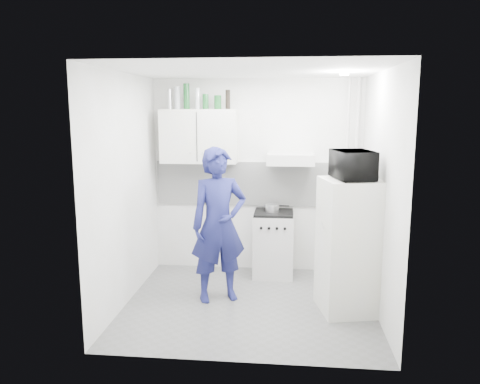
# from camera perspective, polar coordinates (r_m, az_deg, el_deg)

# --- Properties ---
(floor) EXTENTS (2.80, 2.80, 0.00)m
(floor) POSITION_cam_1_polar(r_m,az_deg,el_deg) (5.50, 1.09, -13.52)
(floor) COLOR #5E5E5C
(floor) RESTS_ON ground
(ceiling) EXTENTS (2.80, 2.80, 0.00)m
(ceiling) POSITION_cam_1_polar(r_m,az_deg,el_deg) (5.06, 1.19, 14.60)
(ceiling) COLOR white
(ceiling) RESTS_ON wall_back
(wall_back) EXTENTS (2.80, 0.00, 2.80)m
(wall_back) POSITION_cam_1_polar(r_m,az_deg,el_deg) (6.35, 2.05, 1.91)
(wall_back) COLOR white
(wall_back) RESTS_ON floor
(wall_left) EXTENTS (0.00, 2.60, 2.60)m
(wall_left) POSITION_cam_1_polar(r_m,az_deg,el_deg) (5.41, -13.79, 0.20)
(wall_left) COLOR white
(wall_left) RESTS_ON floor
(wall_right) EXTENTS (0.00, 2.60, 2.60)m
(wall_right) POSITION_cam_1_polar(r_m,az_deg,el_deg) (5.20, 16.71, -0.33)
(wall_right) COLOR white
(wall_right) RESTS_ON floor
(person) EXTENTS (0.77, 0.65, 1.78)m
(person) POSITION_cam_1_polar(r_m,az_deg,el_deg) (5.37, -2.60, -4.04)
(person) COLOR navy
(person) RESTS_ON floor
(stove) EXTENTS (0.52, 0.52, 0.84)m
(stove) POSITION_cam_1_polar(r_m,az_deg,el_deg) (6.28, 4.08, -6.42)
(stove) COLOR silver
(stove) RESTS_ON floor
(fridge) EXTENTS (0.72, 0.72, 1.47)m
(fridge) POSITION_cam_1_polar(r_m,az_deg,el_deg) (5.25, 13.23, -6.43)
(fridge) COLOR #EBEACF
(fridge) RESTS_ON floor
(stove_top) EXTENTS (0.50, 0.50, 0.03)m
(stove_top) POSITION_cam_1_polar(r_m,az_deg,el_deg) (6.17, 4.13, -2.55)
(stove_top) COLOR black
(stove_top) RESTS_ON stove
(saucepan) EXTENTS (0.18, 0.18, 0.10)m
(saucepan) POSITION_cam_1_polar(r_m,az_deg,el_deg) (6.16, 3.95, -1.94)
(saucepan) COLOR silver
(saucepan) RESTS_ON stove_top
(microwave) EXTENTS (0.61, 0.48, 0.30)m
(microwave) POSITION_cam_1_polar(r_m,az_deg,el_deg) (5.07, 13.63, 3.23)
(microwave) COLOR black
(microwave) RESTS_ON fridge
(bottle_a) EXTENTS (0.06, 0.06, 0.26)m
(bottle_a) POSITION_cam_1_polar(r_m,az_deg,el_deg) (6.29, -8.59, 11.12)
(bottle_a) COLOR silver
(bottle_a) RESTS_ON upper_cabinet
(bottle_b) EXTENTS (0.07, 0.07, 0.29)m
(bottle_b) POSITION_cam_1_polar(r_m,az_deg,el_deg) (6.27, -7.65, 11.30)
(bottle_b) COLOR #B2B7BC
(bottle_b) RESTS_ON upper_cabinet
(bottle_c) EXTENTS (0.08, 0.08, 0.33)m
(bottle_c) POSITION_cam_1_polar(r_m,az_deg,el_deg) (6.24, -6.54, 11.51)
(bottle_c) COLOR #144C1E
(bottle_c) RESTS_ON upper_cabinet
(bottle_d) EXTENTS (0.06, 0.06, 0.27)m
(bottle_d) POSITION_cam_1_polar(r_m,az_deg,el_deg) (6.21, -5.21, 11.26)
(bottle_d) COLOR #B2B7BC
(bottle_d) RESTS_ON upper_cabinet
(canister_a) EXTENTS (0.08, 0.08, 0.19)m
(canister_a) POSITION_cam_1_polar(r_m,az_deg,el_deg) (6.19, -4.22, 10.94)
(canister_a) COLOR #144C1E
(canister_a) RESTS_ON upper_cabinet
(canister_b) EXTENTS (0.09, 0.09, 0.18)m
(canister_b) POSITION_cam_1_polar(r_m,az_deg,el_deg) (6.17, -2.73, 10.87)
(canister_b) COLOR #144C1E
(canister_b) RESTS_ON upper_cabinet
(bottle_e) EXTENTS (0.06, 0.06, 0.25)m
(bottle_e) POSITION_cam_1_polar(r_m,az_deg,el_deg) (6.15, -1.49, 11.21)
(bottle_e) COLOR black
(bottle_e) RESTS_ON upper_cabinet
(upper_cabinet) EXTENTS (1.00, 0.35, 0.70)m
(upper_cabinet) POSITION_cam_1_polar(r_m,az_deg,el_deg) (6.22, -4.98, 6.80)
(upper_cabinet) COLOR #EBEACF
(upper_cabinet) RESTS_ON wall_back
(range_hood) EXTENTS (0.60, 0.50, 0.14)m
(range_hood) POSITION_cam_1_polar(r_m,az_deg,el_deg) (6.06, 6.18, 4.04)
(range_hood) COLOR silver
(range_hood) RESTS_ON wall_back
(backsplash) EXTENTS (2.74, 0.03, 0.60)m
(backsplash) POSITION_cam_1_polar(r_m,az_deg,el_deg) (6.35, 2.04, 1.00)
(backsplash) COLOR white
(backsplash) RESTS_ON wall_back
(pipe_a) EXTENTS (0.05, 0.05, 2.60)m
(pipe_a) POSITION_cam_1_polar(r_m,az_deg,el_deg) (6.32, 13.85, 1.59)
(pipe_a) COLOR silver
(pipe_a) RESTS_ON floor
(pipe_b) EXTENTS (0.04, 0.04, 2.60)m
(pipe_b) POSITION_cam_1_polar(r_m,az_deg,el_deg) (6.31, 12.77, 1.61)
(pipe_b) COLOR silver
(pipe_b) RESTS_ON floor
(ceiling_spot_fixture) EXTENTS (0.10, 0.10, 0.02)m
(ceiling_spot_fixture) POSITION_cam_1_polar(r_m,az_deg,el_deg) (5.27, 12.61, 13.86)
(ceiling_spot_fixture) COLOR white
(ceiling_spot_fixture) RESTS_ON ceiling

